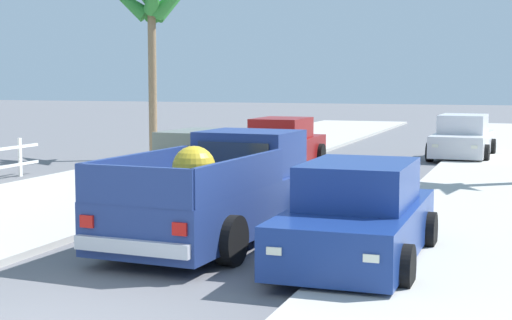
# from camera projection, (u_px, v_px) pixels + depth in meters

# --- Properties ---
(sidewalk_left) EXTENTS (5.32, 60.00, 0.12)m
(sidewalk_left) POSITION_uv_depth(u_px,v_px,m) (145.00, 178.00, 21.41)
(sidewalk_left) COLOR #B2AFA8
(sidewalk_left) RESTS_ON ground
(curb_left) EXTENTS (0.16, 60.00, 0.10)m
(curb_left) POSITION_uv_depth(u_px,v_px,m) (187.00, 181.00, 21.00)
(curb_left) COLOR silver
(curb_left) RESTS_ON ground
(curb_right) EXTENTS (0.16, 60.00, 0.10)m
(curb_right) POSITION_uv_depth(u_px,v_px,m) (471.00, 194.00, 18.56)
(curb_right) COLOR silver
(curb_right) RESTS_ON ground
(pickup_truck) EXTENTS (2.43, 5.31, 1.80)m
(pickup_truck) POSITION_uv_depth(u_px,v_px,m) (218.00, 195.00, 13.42)
(pickup_truck) COLOR navy
(pickup_truck) RESTS_ON ground
(car_left_near) EXTENTS (2.17, 4.32, 1.54)m
(car_left_near) POSITION_uv_depth(u_px,v_px,m) (200.00, 165.00, 18.77)
(car_left_near) COLOR slate
(car_left_near) RESTS_ON ground
(car_right_near) EXTENTS (2.05, 4.27, 1.54)m
(car_right_near) POSITION_uv_depth(u_px,v_px,m) (282.00, 144.00, 24.90)
(car_right_near) COLOR maroon
(car_right_near) RESTS_ON ground
(car_left_mid) EXTENTS (2.13, 4.31, 1.54)m
(car_left_mid) POSITION_uv_depth(u_px,v_px,m) (462.00, 138.00, 27.12)
(car_left_mid) COLOR silver
(car_left_mid) RESTS_ON ground
(car_right_mid) EXTENTS (2.04, 4.27, 1.54)m
(car_right_mid) POSITION_uv_depth(u_px,v_px,m) (358.00, 217.00, 11.63)
(car_right_mid) COLOR navy
(car_right_mid) RESTS_ON ground
(palm_tree_right_fore) EXTENTS (4.08, 3.95, 6.44)m
(palm_tree_right_fore) POSITION_uv_depth(u_px,v_px,m) (152.00, 1.00, 26.51)
(palm_tree_right_fore) COLOR #846B4C
(palm_tree_right_fore) RESTS_ON ground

